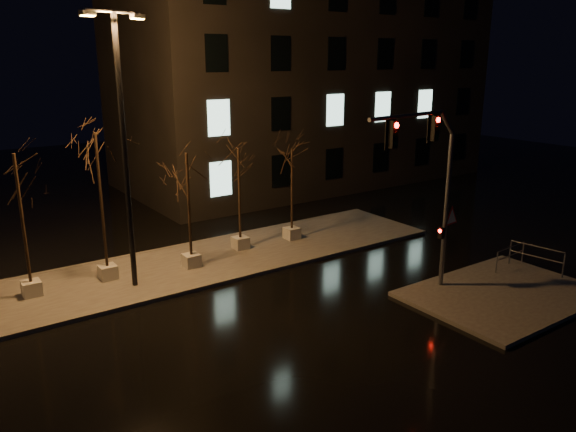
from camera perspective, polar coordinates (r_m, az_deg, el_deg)
ground at (r=19.90m, az=-0.27°, el=-9.79°), size 90.00×90.00×0.00m
median at (r=24.66m, az=-8.26°, el=-4.58°), size 22.00×5.00×0.15m
sidewalk_corner at (r=22.65m, az=21.02°, el=-7.41°), size 7.00×5.00×0.15m
building at (r=40.75m, az=1.55°, el=14.28°), size 25.00×12.00×15.00m
tree_0 at (r=21.74m, az=-25.75°, el=2.72°), size 1.80×1.80×5.42m
tree_1 at (r=22.27m, az=-18.74°, el=4.79°), size 1.80×1.80×5.95m
tree_2 at (r=22.89m, az=-10.18°, el=3.69°), size 1.80×1.80×4.92m
tree_3 at (r=24.94m, az=-5.03°, el=4.56°), size 1.80×1.80×4.75m
tree_4 at (r=26.29m, az=0.40°, el=4.81°), size 1.80×1.80×4.51m
traffic_signal_mast at (r=20.44m, az=14.46°, el=3.91°), size 5.47×0.79×6.71m
streetlight_main at (r=21.10m, az=-16.40°, el=7.87°), size 2.46×1.00×9.99m
guard_rail_a at (r=25.14m, az=21.67°, el=-3.57°), size 2.08×0.20×0.90m
guard_rail_b at (r=25.11m, az=23.93°, el=-3.62°), size 0.41×2.21×1.06m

